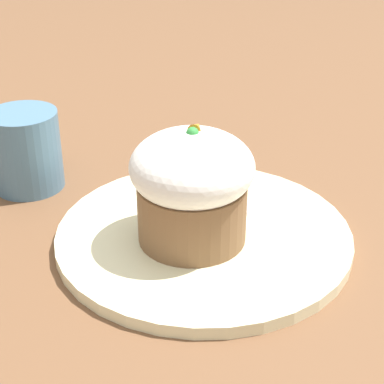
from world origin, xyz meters
The scene contains 5 objects.
ground_plane centered at (0.00, 0.00, 0.00)m, with size 4.00×4.00×0.00m, color brown.
dessert_plate centered at (0.00, 0.00, 0.01)m, with size 0.26×0.26×0.01m.
carrot_cake centered at (-0.01, 0.01, 0.06)m, with size 0.11×0.11×0.10m.
spoon centered at (0.01, -0.02, 0.01)m, with size 0.10×0.05×0.01m.
coffee_cup centered at (0.06, 0.20, 0.04)m, with size 0.10×0.07×0.08m.
Camera 1 is at (-0.47, -0.12, 0.32)m, focal length 60.00 mm.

